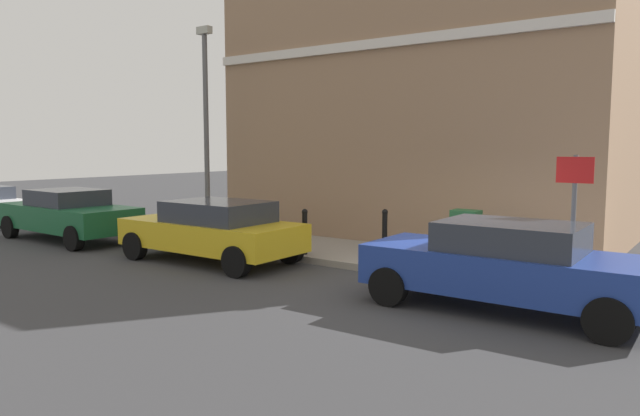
% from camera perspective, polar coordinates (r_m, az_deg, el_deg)
% --- Properties ---
extents(ground, '(80.00, 80.00, 0.00)m').
position_cam_1_polar(ground, '(10.80, 11.95, -8.01)').
color(ground, '#38383A').
extents(sidewalk, '(2.60, 30.00, 0.15)m').
position_cam_1_polar(sidewalk, '(15.59, -5.61, -3.30)').
color(sidewalk, gray).
rests_on(sidewalk, ground).
extents(corner_building, '(7.28, 10.57, 7.50)m').
position_cam_1_polar(corner_building, '(18.06, 11.50, 9.59)').
color(corner_building, '#937256').
rests_on(corner_building, ground).
extents(car_blue, '(1.85, 4.39, 1.42)m').
position_cam_1_polar(car_blue, '(9.70, 17.59, -5.25)').
color(car_blue, navy).
rests_on(car_blue, ground).
extents(car_yellow, '(1.99, 4.30, 1.38)m').
position_cam_1_polar(car_yellow, '(13.37, -10.37, -2.07)').
color(car_yellow, gold).
rests_on(car_yellow, ground).
extents(car_green, '(2.00, 4.52, 1.41)m').
position_cam_1_polar(car_green, '(17.63, -23.22, -0.52)').
color(car_green, '#195933').
rests_on(car_green, ground).
extents(utility_cabinet, '(0.46, 0.61, 1.15)m').
position_cam_1_polar(utility_cabinet, '(12.40, 13.94, -3.03)').
color(utility_cabinet, '#1E4C28').
rests_on(utility_cabinet, sidewalk).
extents(bollard_near_cabinet, '(0.14, 0.14, 1.04)m').
position_cam_1_polar(bollard_near_cabinet, '(13.32, 6.31, -2.17)').
color(bollard_near_cabinet, black).
rests_on(bollard_near_cabinet, sidewalk).
extents(bollard_far_kerb, '(0.14, 0.14, 1.04)m').
position_cam_1_polar(bollard_far_kerb, '(13.30, -1.49, -2.15)').
color(bollard_far_kerb, black).
rests_on(bollard_far_kerb, sidewalk).
extents(street_sign, '(0.08, 0.60, 2.30)m').
position_cam_1_polar(street_sign, '(10.76, 23.44, 0.55)').
color(street_sign, '#59595B').
rests_on(street_sign, sidewalk).
extents(lamppost, '(0.20, 0.44, 5.72)m').
position_cam_1_polar(lamppost, '(16.89, -11.01, 8.32)').
color(lamppost, '#59595B').
rests_on(lamppost, sidewalk).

